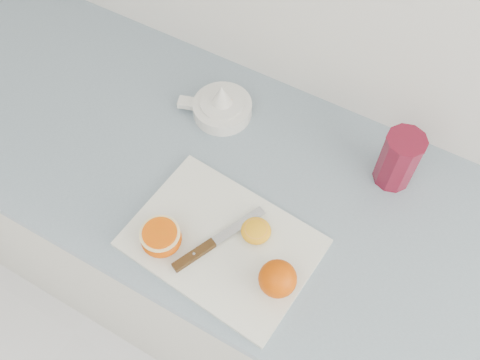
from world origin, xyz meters
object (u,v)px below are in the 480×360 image
(half_orange, at_px, (161,238))
(red_tumbler, at_px, (398,161))
(citrus_juicer, at_px, (222,106))
(cutting_board, at_px, (222,243))
(counter, at_px, (271,276))

(half_orange, distance_m, red_tumbler, 0.52)
(half_orange, xyz_separation_m, citrus_juicer, (-0.07, 0.36, -0.01))
(cutting_board, height_order, citrus_juicer, citrus_juicer)
(counter, height_order, half_orange, half_orange)
(counter, bearing_deg, red_tumbler, 42.59)
(citrus_juicer, height_order, red_tumbler, red_tumbler)
(half_orange, bearing_deg, counter, 53.66)
(cutting_board, relative_size, citrus_juicer, 2.09)
(counter, height_order, red_tumbler, red_tumbler)
(counter, distance_m, half_orange, 0.55)
(counter, relative_size, citrus_juicer, 13.60)
(counter, xyz_separation_m, half_orange, (-0.16, -0.22, 0.48))
(counter, distance_m, citrus_juicer, 0.54)
(citrus_juicer, bearing_deg, cutting_board, -59.32)
(counter, bearing_deg, half_orange, -126.34)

